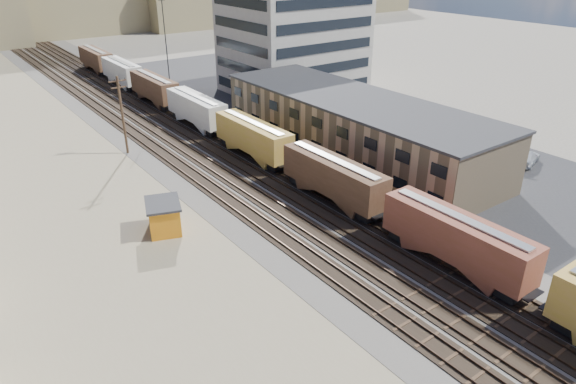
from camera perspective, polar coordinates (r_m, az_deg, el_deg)
ground at (r=42.51m, az=15.35°, el=-10.10°), size 300.00×300.00×0.00m
ballast_bed at (r=79.46m, az=-13.66°, el=7.25°), size 18.00×200.00×0.06m
dirt_yard at (r=65.34m, az=-26.13°, el=1.20°), size 24.00×180.00×0.03m
asphalt_lot at (r=78.60m, az=5.89°, el=7.64°), size 26.00×120.00×0.04m
rail_tracks at (r=79.23m, az=-14.03°, el=7.22°), size 11.40×200.00×0.24m
freight_train at (r=70.45m, az=-7.28°, el=7.80°), size 3.00×119.74×4.46m
warehouse at (r=65.98m, az=7.27°, el=7.34°), size 12.40×40.40×7.25m
office_tower at (r=95.13m, az=0.59°, el=16.66°), size 22.60×18.60×18.45m
utility_pole_north at (r=67.93m, az=-17.94°, el=8.29°), size 2.20×0.32×10.00m
radio_mast at (r=88.52m, az=-13.35°, el=15.23°), size 1.20×0.16×18.00m
maintenance_shed at (r=49.10m, az=-13.62°, el=-2.64°), size 4.25×4.81×2.94m
parked_car_silver at (r=69.26m, az=24.97°, el=3.46°), size 5.93×3.79×1.60m
parked_car_blue at (r=96.97m, az=-1.77°, el=11.69°), size 5.91×4.85×1.50m
parked_car_far at (r=99.63m, az=0.17°, el=12.12°), size 3.09×5.05×1.61m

